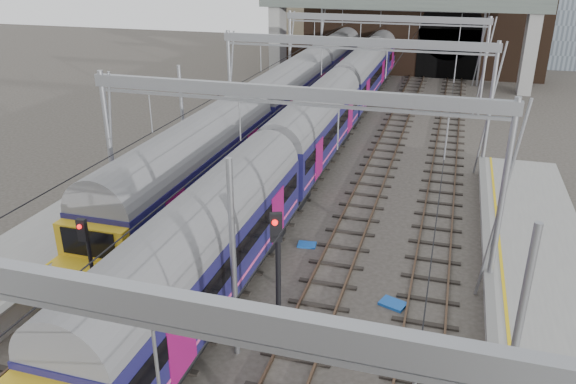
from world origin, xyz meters
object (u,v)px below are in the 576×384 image
(train_second, at_px, (317,73))
(signal_near_centre, at_px, (278,268))
(train_main, at_px, (341,98))
(signal_near_left, at_px, (89,260))

(train_second, xyz_separation_m, signal_near_centre, (7.33, -34.69, 0.70))
(train_second, bearing_deg, train_main, -64.80)
(signal_near_left, height_order, signal_near_centre, signal_near_centre)
(train_main, distance_m, train_second, 9.40)
(train_main, xyz_separation_m, train_second, (-4.00, 8.50, 0.06))
(signal_near_centre, bearing_deg, signal_near_left, 162.82)
(train_second, bearing_deg, signal_near_left, -88.83)
(train_second, xyz_separation_m, signal_near_left, (0.72, -35.24, 0.23))
(train_main, distance_m, signal_near_left, 26.94)
(signal_near_left, bearing_deg, train_second, 87.44)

